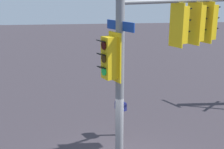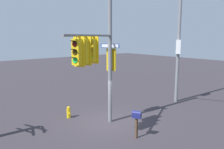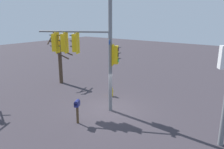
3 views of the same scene
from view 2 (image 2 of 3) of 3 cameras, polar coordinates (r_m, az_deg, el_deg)
The scene contains 5 objects.
ground_plane at distance 13.87m, azimuth -0.86°, elevation -11.66°, with size 80.00×80.00×0.00m, color #383238.
main_signal_pole_assembly at distance 11.85m, azimuth -2.18°, elevation 7.78°, with size 3.12×5.55×9.22m.
secondary_pole_assembly at distance 17.85m, azimuth 16.22°, elevation 6.45°, with size 0.55×0.66×8.30m.
fire_hydrant at distance 14.62m, azimuth -10.79°, elevation -9.27°, with size 0.38×0.24×0.73m.
mailbox at distance 11.47m, azimuth 6.19°, elevation -10.44°, with size 0.50×0.42×1.41m.
Camera 2 is at (10.00, -8.19, 5.02)m, focal length 36.60 mm.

